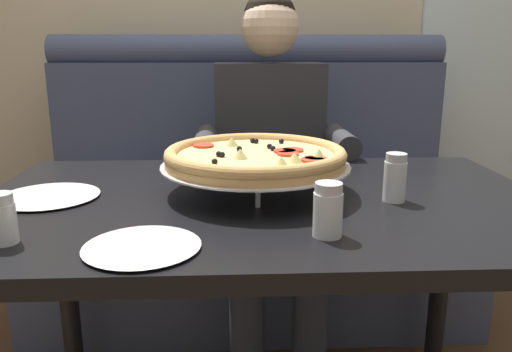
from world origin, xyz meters
name	(u,v)px	position (x,y,z in m)	size (l,w,h in m)	color
booth_bench	(251,210)	(0.00, 0.89, 0.40)	(1.74, 0.78, 1.13)	#424C6B
dining_table	(264,230)	(0.00, 0.00, 0.64)	(1.37, 0.85, 0.73)	black
diner_main	(271,151)	(0.06, 0.63, 0.71)	(0.54, 0.64, 1.27)	#2D3342
pizza	(256,157)	(-0.02, 0.04, 0.82)	(0.47, 0.47, 0.12)	silver
shaker_pepper_flakes	(395,181)	(0.30, -0.04, 0.78)	(0.05, 0.05, 0.11)	white
shaker_oregano	(2,222)	(-0.50, -0.27, 0.77)	(0.05, 0.05, 0.10)	white
shaker_parmesan	(328,214)	(0.10, -0.26, 0.77)	(0.06, 0.06, 0.11)	white
plate_near_left	(142,244)	(-0.24, -0.31, 0.74)	(0.21, 0.21, 0.02)	white
plate_near_right	(48,194)	(-0.52, 0.02, 0.74)	(0.24, 0.24, 0.02)	white
patio_chair	(481,132)	(1.59, 2.12, 0.52)	(0.43, 0.43, 0.86)	black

